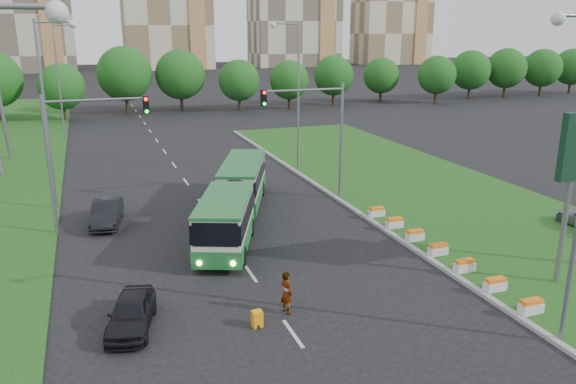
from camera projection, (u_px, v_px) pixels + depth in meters
name	position (u px, v px, depth m)	size (l,w,h in m)	color
ground	(308.00, 265.00, 28.21)	(360.00, 360.00, 0.00)	black
grass_median	(437.00, 196.00, 39.64)	(14.00, 60.00, 0.15)	#1C4F16
median_kerb	(348.00, 205.00, 37.38)	(0.30, 60.00, 0.18)	gray
lane_markings	(182.00, 176.00, 45.31)	(0.20, 100.00, 0.01)	#B6B7B0
flower_planters	(438.00, 249.00, 29.00)	(1.10, 13.70, 0.60)	silver
traffic_mast_median	(320.00, 124.00, 37.31)	(5.76, 0.32, 8.00)	slate
traffic_mast_left	(78.00, 141.00, 31.48)	(5.76, 0.32, 8.00)	slate
street_lamps	(204.00, 120.00, 34.60)	(36.00, 60.00, 12.00)	slate
tree_line	(230.00, 79.00, 79.90)	(120.00, 8.00, 9.00)	#155017
midrise_east	(392.00, 2.00, 187.41)	(24.00, 14.00, 40.00)	beige
articulated_bus	(231.00, 198.00, 33.83)	(2.44, 15.65, 2.58)	beige
car_left_near	(131.00, 313.00, 22.02)	(1.60, 3.98, 1.36)	black
car_left_far	(107.00, 213.00, 33.83)	(1.56, 4.46, 1.47)	black
pedestrian	(287.00, 292.00, 23.19)	(0.67, 0.44, 1.84)	gray
shopping_trolley	(257.00, 319.00, 22.24)	(0.40, 0.42, 0.68)	#FF990D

